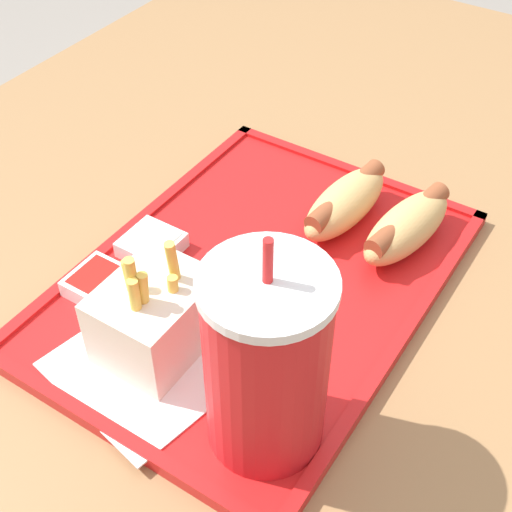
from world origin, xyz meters
name	(u,v)px	position (x,y,z in m)	size (l,w,h in m)	color
dining_table	(279,475)	(0.00, 0.00, 0.39)	(1.41, 1.05, 0.78)	olive
food_tray	(256,282)	(0.03, -0.02, 0.78)	(0.43, 0.31, 0.01)	red
paper_napkin	(161,355)	(0.16, -0.04, 0.79)	(0.19, 0.17, 0.00)	white
soda_cup	(266,363)	(0.17, 0.08, 0.87)	(0.10, 0.10, 0.20)	red
hot_dog_far	(407,226)	(-0.09, 0.08, 0.81)	(0.14, 0.07, 0.05)	tan
hot_dog_near	(345,202)	(-0.09, 0.01, 0.81)	(0.14, 0.06, 0.05)	tan
fries_carton	(155,317)	(0.15, -0.04, 0.83)	(0.10, 0.08, 0.12)	silver
sauce_cup_mayo	(152,244)	(0.06, -0.13, 0.80)	(0.05, 0.05, 0.02)	silver
sauce_cup_ketchup	(100,283)	(0.13, -0.13, 0.80)	(0.05, 0.05, 0.02)	silver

